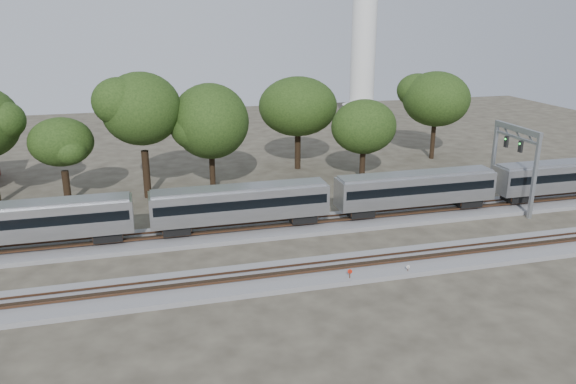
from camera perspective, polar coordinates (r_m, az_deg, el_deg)
ground at (r=47.32m, az=-1.74°, el=-6.68°), size 160.00×160.00×0.00m
track_far at (r=52.64m, az=-3.25°, el=-3.87°), size 160.00×5.00×0.73m
track_near at (r=43.72m, az=-0.52°, el=-8.53°), size 160.00×5.00×0.73m
train at (r=53.60m, az=4.59°, el=-0.28°), size 102.47×2.92×4.30m
switch_stand_red at (r=43.09m, az=6.30°, el=-8.30°), size 0.34×0.17×1.12m
switch_stand_white at (r=44.96m, az=12.08°, el=-7.66°), size 0.28×0.05×0.90m
switch_lever at (r=43.72m, az=7.49°, el=-8.77°), size 0.53×0.34×0.30m
signal_gantry at (r=61.93m, az=22.07°, el=4.08°), size 0.60×7.14×8.69m
tree_2 at (r=63.15m, az=-22.06°, el=4.71°), size 6.88×6.88×9.71m
tree_3 at (r=62.18m, az=-14.68°, el=8.17°), size 10.03×10.03×14.15m
tree_4 at (r=62.94m, az=-7.90°, el=7.13°), size 8.34×8.34×11.75m
tree_5 at (r=72.50m, az=1.02°, el=8.68°), size 8.34×8.34×11.76m
tree_6 at (r=67.36m, az=7.72°, el=6.58°), size 6.88×6.88×9.71m
tree_7 at (r=80.41m, az=14.81°, el=9.11°), size 8.51×8.51×12.00m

